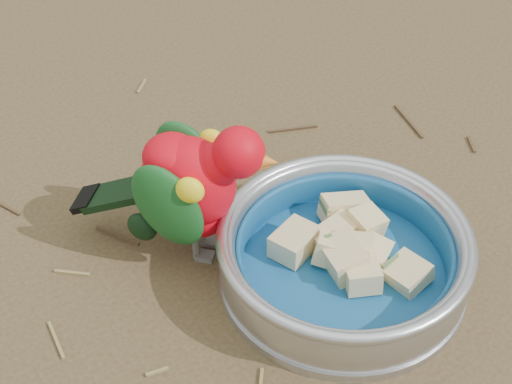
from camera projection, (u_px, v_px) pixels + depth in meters
ground at (275, 336)px, 0.70m from camera, size 60.00×60.00×0.00m
food_bowl at (342, 274)px, 0.75m from camera, size 0.24×0.24×0.02m
bowl_wall at (344, 253)px, 0.73m from camera, size 0.24×0.24×0.04m
fruit_wedges at (344, 258)px, 0.73m from camera, size 0.14×0.14×0.03m
lory_parrot at (192, 193)px, 0.73m from camera, size 0.19×0.20×0.15m
ground_debris at (292, 320)px, 0.71m from camera, size 0.90×0.80×0.01m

